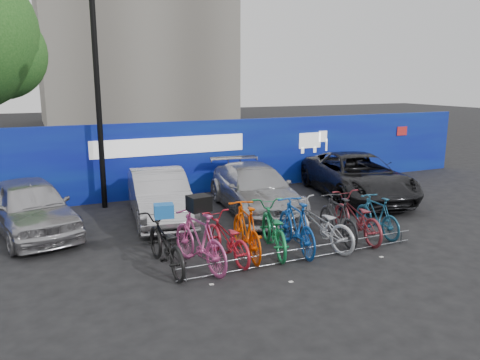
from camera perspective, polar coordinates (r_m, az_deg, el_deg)
ground at (r=10.50m, az=6.16°, el=-8.62°), size 100.00×100.00×0.00m
hoarding at (r=15.50m, az=-4.92°, el=2.81°), size 22.00×0.18×2.40m
lamppost at (r=13.98m, az=-16.93°, el=9.83°), size 0.25×0.50×6.11m
bike_rack at (r=9.97m, az=7.93°, el=-8.84°), size 5.60×0.03×0.30m
car_0 at (r=12.47m, az=-24.16°, el=-3.00°), size 2.44×4.26×1.37m
car_1 at (r=12.73m, az=-9.79°, el=-1.89°), size 1.86×4.16×1.33m
car_2 at (r=13.35m, az=1.84°, el=-1.09°), size 2.34×4.69×1.31m
car_3 at (r=15.35m, az=14.07°, el=0.47°), size 3.41×5.43×1.40m
bike_0 at (r=9.43m, az=-9.13°, el=-7.66°), size 0.84×2.09×1.08m
bike_1 at (r=9.40m, az=-4.95°, el=-7.25°), size 0.95×2.06×1.19m
bike_2 at (r=9.80m, az=-1.64°, el=-7.12°), size 0.84×1.88×0.96m
bike_3 at (r=9.98m, az=0.78°, el=-6.11°), size 0.80×2.00×1.17m
bike_4 at (r=10.26m, az=4.03°, el=-5.90°), size 1.19×2.16×1.07m
bike_5 at (r=10.33m, az=6.88°, el=-5.54°), size 0.79×2.01×1.17m
bike_6 at (r=10.69m, az=9.62°, el=-5.33°), size 1.14×2.14×1.07m
bike_7 at (r=11.11m, az=11.86°, el=-4.63°), size 0.76×1.89×1.10m
bike_8 at (r=11.40m, az=14.00°, el=-4.41°), size 0.89×2.08×1.06m
bike_9 at (r=11.79m, az=16.36°, el=-4.18°), size 0.52×1.67×0.99m
cargo_crate at (r=9.23m, az=-9.27°, el=-3.73°), size 0.42×0.35×0.27m
cargo_topcase at (r=9.18m, az=-5.04°, el=-2.84°), size 0.46×0.42×0.30m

